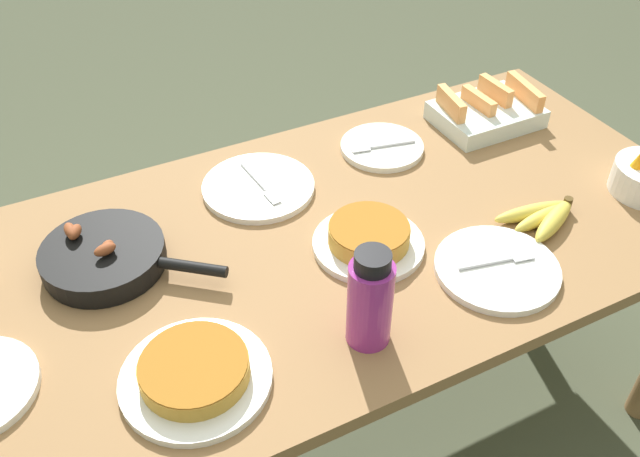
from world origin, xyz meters
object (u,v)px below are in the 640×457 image
(empty_plate_near_front, at_px, (258,187))
(empty_plate_far_right, at_px, (382,147))
(melon_tray, at_px, (486,111))
(banana_bunch, at_px, (544,216))
(empty_plate_far_left, at_px, (497,268))
(skillet, at_px, (105,256))
(water_bottle, at_px, (370,300))
(frittata_plate_side, at_px, (195,373))
(frittata_plate_center, at_px, (369,238))

(empty_plate_near_front, distance_m, empty_plate_far_right, 0.35)
(melon_tray, distance_m, empty_plate_far_right, 0.32)
(empty_plate_far_right, bearing_deg, banana_bunch, -67.60)
(melon_tray, distance_m, empty_plate_far_left, 0.59)
(banana_bunch, bearing_deg, empty_plate_far_left, -157.50)
(melon_tray, bearing_deg, empty_plate_near_front, -179.70)
(banana_bunch, height_order, empty_plate_far_left, banana_bunch)
(melon_tray, xyz_separation_m, skillet, (-1.06, -0.11, -0.01))
(skillet, distance_m, water_bottle, 0.57)
(empty_plate_near_front, distance_m, water_bottle, 0.52)
(melon_tray, relative_size, frittata_plate_side, 1.00)
(water_bottle, bearing_deg, banana_bunch, 12.10)
(frittata_plate_side, bearing_deg, banana_bunch, 4.34)
(melon_tray, height_order, frittata_plate_side, melon_tray)
(frittata_plate_side, height_order, empty_plate_far_right, frittata_plate_side)
(frittata_plate_side, bearing_deg, empty_plate_near_front, 55.89)
(frittata_plate_center, xyz_separation_m, empty_plate_near_front, (-0.13, 0.30, -0.02))
(melon_tray, distance_m, water_bottle, 0.85)
(empty_plate_near_front, bearing_deg, banana_bunch, -37.61)
(melon_tray, bearing_deg, empty_plate_far_left, -125.07)
(banana_bunch, height_order, frittata_plate_center, frittata_plate_center)
(banana_bunch, bearing_deg, frittata_plate_side, -175.66)
(banana_bunch, relative_size, skillet, 0.59)
(frittata_plate_center, bearing_deg, empty_plate_far_left, -42.95)
(melon_tray, xyz_separation_m, empty_plate_far_right, (-0.32, 0.01, -0.03))
(frittata_plate_center, height_order, water_bottle, water_bottle)
(skillet, bearing_deg, melon_tray, 44.24)
(empty_plate_near_front, bearing_deg, water_bottle, -89.50)
(empty_plate_far_left, bearing_deg, frittata_plate_center, 137.05)
(banana_bunch, relative_size, frittata_plate_center, 0.84)
(frittata_plate_side, xyz_separation_m, empty_plate_far_left, (0.65, -0.02, -0.01))
(empty_plate_near_front, bearing_deg, melon_tray, 0.30)
(frittata_plate_side, bearing_deg, skillet, 100.79)
(banana_bunch, distance_m, empty_plate_far_left, 0.21)
(frittata_plate_center, height_order, empty_plate_near_front, frittata_plate_center)
(empty_plate_near_front, xyz_separation_m, water_bottle, (0.00, -0.51, 0.09))
(frittata_plate_side, bearing_deg, melon_tray, 25.44)
(frittata_plate_side, height_order, empty_plate_near_front, frittata_plate_side)
(empty_plate_far_left, xyz_separation_m, empty_plate_far_right, (0.02, 0.50, 0.00))
(empty_plate_far_left, bearing_deg, water_bottle, -174.46)
(melon_tray, distance_m, frittata_plate_center, 0.62)
(frittata_plate_side, xyz_separation_m, empty_plate_near_front, (0.32, 0.47, -0.01))
(banana_bunch, xyz_separation_m, empty_plate_far_left, (-0.19, -0.08, -0.01))
(frittata_plate_center, relative_size, empty_plate_near_front, 0.90)
(skillet, relative_size, empty_plate_far_right, 1.60)
(melon_tray, relative_size, water_bottle, 1.29)
(empty_plate_far_right, height_order, water_bottle, water_bottle)
(melon_tray, height_order, empty_plate_far_left, melon_tray)
(water_bottle, bearing_deg, empty_plate_near_front, 90.50)
(skillet, xyz_separation_m, frittata_plate_side, (0.07, -0.36, -0.01))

